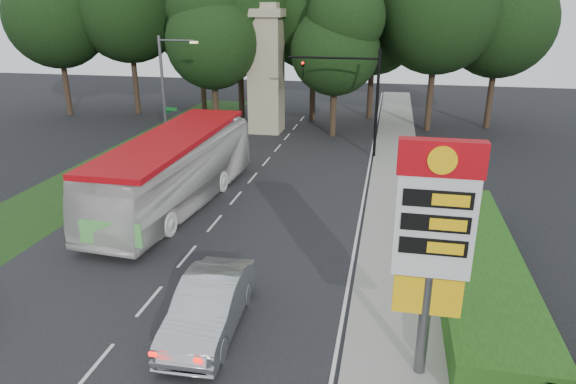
% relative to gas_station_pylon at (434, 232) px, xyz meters
% --- Properties ---
extents(ground, '(120.00, 120.00, 0.00)m').
position_rel_gas_station_pylon_xyz_m(ground, '(-9.20, -1.99, -4.45)').
color(ground, black).
rests_on(ground, ground).
extents(road_surface, '(14.00, 80.00, 0.02)m').
position_rel_gas_station_pylon_xyz_m(road_surface, '(-9.20, 10.01, -4.44)').
color(road_surface, black).
rests_on(road_surface, ground).
extents(sidewalk_right, '(3.00, 80.00, 0.12)m').
position_rel_gas_station_pylon_xyz_m(sidewalk_right, '(-0.70, 10.01, -4.39)').
color(sidewalk_right, gray).
rests_on(sidewalk_right, ground).
extents(grass_verge_left, '(5.00, 50.00, 0.02)m').
position_rel_gas_station_pylon_xyz_m(grass_verge_left, '(-18.70, 16.01, -4.44)').
color(grass_verge_left, '#193814').
rests_on(grass_verge_left, ground).
extents(hedge, '(3.00, 14.00, 1.20)m').
position_rel_gas_station_pylon_xyz_m(hedge, '(2.30, 6.01, -3.85)').
color(hedge, '#1F4713').
rests_on(hedge, ground).
extents(gas_station_pylon, '(2.10, 0.45, 6.85)m').
position_rel_gas_station_pylon_xyz_m(gas_station_pylon, '(0.00, 0.00, 0.00)').
color(gas_station_pylon, '#59595E').
rests_on(gas_station_pylon, ground).
extents(traffic_signal_mast, '(6.10, 0.35, 7.20)m').
position_rel_gas_station_pylon_xyz_m(traffic_signal_mast, '(-3.52, 22.00, 0.22)').
color(traffic_signal_mast, black).
rests_on(traffic_signal_mast, ground).
extents(streetlight_signs, '(2.75, 0.98, 8.00)m').
position_rel_gas_station_pylon_xyz_m(streetlight_signs, '(-16.19, 20.01, -0.01)').
color(streetlight_signs, '#59595E').
rests_on(streetlight_signs, ground).
extents(monument, '(3.00, 3.00, 10.05)m').
position_rel_gas_station_pylon_xyz_m(monument, '(-11.20, 28.01, 0.66)').
color(monument, tan).
rests_on(monument, ground).
extents(tree_west_near, '(8.40, 8.40, 16.50)m').
position_rel_gas_station_pylon_xyz_m(tree_west_near, '(-19.20, 35.01, 5.57)').
color(tree_west_near, '#2D2116').
rests_on(tree_west_near, ground).
extents(tree_east_near, '(8.12, 8.12, 15.95)m').
position_rel_gas_station_pylon_xyz_m(tree_east_near, '(-3.20, 35.01, 5.23)').
color(tree_east_near, '#2D2116').
rests_on(tree_east_near, ground).
extents(tree_monument_left, '(7.28, 7.28, 14.30)m').
position_rel_gas_station_pylon_xyz_m(tree_monument_left, '(-15.20, 27.01, 4.23)').
color(tree_monument_left, '#2D2116').
rests_on(tree_monument_left, ground).
extents(tree_monument_right, '(6.72, 6.72, 13.20)m').
position_rel_gas_station_pylon_xyz_m(tree_monument_right, '(-5.70, 27.51, 3.56)').
color(tree_monument_right, '#2D2116').
rests_on(tree_monument_right, ground).
extents(transit_bus, '(4.18, 13.66, 3.75)m').
position_rel_gas_station_pylon_xyz_m(transit_bus, '(-11.86, 10.93, -2.57)').
color(transit_bus, white).
rests_on(transit_bus, ground).
extents(sedan_silver, '(2.07, 5.37, 1.75)m').
position_rel_gas_station_pylon_xyz_m(sedan_silver, '(-6.53, 0.88, -3.57)').
color(sedan_silver, '#B1B4BA').
rests_on(sedan_silver, ground).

